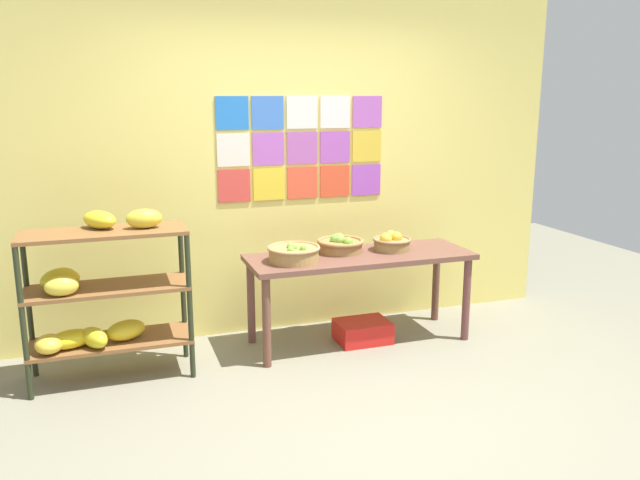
{
  "coord_description": "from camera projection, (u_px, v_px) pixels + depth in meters",
  "views": [
    {
      "loc": [
        -1.43,
        -3.18,
        1.88
      ],
      "look_at": [
        -0.08,
        0.75,
        0.94
      ],
      "focal_mm": 35.97,
      "sensor_mm": 36.0,
      "label": 1
    }
  ],
  "objects": [
    {
      "name": "produce_crate_under_table",
      "position": [
        363.0,
        331.0,
        4.99
      ],
      "size": [
        0.4,
        0.31,
        0.16
      ],
      "primitive_type": "cube",
      "color": "red",
      "rests_on": "ground"
    },
    {
      "name": "back_wall_with_art",
      "position": [
        291.0,
        152.0,
        5.05
      ],
      "size": [
        4.6,
        0.07,
        2.87
      ],
      "color": "#E1CF68",
      "rests_on": "ground"
    },
    {
      "name": "fruit_basket_right",
      "position": [
        294.0,
        253.0,
        4.63
      ],
      "size": [
        0.39,
        0.39,
        0.14
      ],
      "color": "#A17D46",
      "rests_on": "display_table"
    },
    {
      "name": "ground",
      "position": [
        374.0,
        419.0,
        3.8
      ],
      "size": [
        9.35,
        9.35,
        0.0
      ],
      "primitive_type": "plane",
      "color": "gray"
    },
    {
      "name": "fruit_basket_centre",
      "position": [
        392.0,
        242.0,
        4.98
      ],
      "size": [
        0.3,
        0.3,
        0.15
      ],
      "color": "olive",
      "rests_on": "display_table"
    },
    {
      "name": "banana_shelf_unit",
      "position": [
        96.0,
        292.0,
        4.22
      ],
      "size": [
        1.05,
        0.5,
        1.15
      ],
      "color": "#262D1A",
      "rests_on": "ground"
    },
    {
      "name": "display_table",
      "position": [
        360.0,
        265.0,
        4.88
      ],
      "size": [
        1.72,
        0.6,
        0.7
      ],
      "color": "brown",
      "rests_on": "ground"
    },
    {
      "name": "fruit_basket_back_left",
      "position": [
        340.0,
        244.0,
        4.92
      ],
      "size": [
        0.36,
        0.36,
        0.15
      ],
      "color": "olive",
      "rests_on": "display_table"
    }
  ]
}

